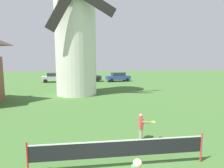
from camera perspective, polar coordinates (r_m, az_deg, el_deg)
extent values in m
cylinder|color=silver|center=(20.01, -11.26, 12.52)|extent=(4.21, 4.21, 10.98)
cylinder|color=red|center=(6.84, -24.94, -20.38)|extent=(0.06, 0.06, 1.10)
cylinder|color=red|center=(7.66, 26.07, -17.35)|extent=(0.06, 0.06, 1.10)
cube|color=black|center=(6.56, 2.36, -19.67)|extent=(5.92, 0.01, 0.55)
cube|color=white|center=(6.43, 2.38, -17.33)|extent=(5.92, 0.02, 0.04)
sphere|color=#DBB28E|center=(4.58, 7.96, -23.41)|extent=(0.21, 0.21, 0.21)
cylinder|color=#9E937F|center=(8.87, 8.78, -15.06)|extent=(0.11, 0.11, 0.57)
cylinder|color=#9E937F|center=(8.75, 9.12, -15.39)|extent=(0.11, 0.11, 0.57)
cube|color=#DB4C4C|center=(8.62, 9.02, -11.94)|extent=(0.17, 0.29, 0.50)
sphere|color=tan|center=(8.51, 9.07, -9.77)|extent=(0.19, 0.19, 0.19)
cylinder|color=tan|center=(8.78, 8.60, -11.69)|extent=(0.08, 0.08, 0.38)
cylinder|color=tan|center=(8.52, 10.51, -11.68)|extent=(0.39, 0.11, 0.14)
cylinder|color=yellow|center=(8.57, 11.46, -11.57)|extent=(0.22, 0.04, 0.04)
ellipsoid|color=yellow|center=(8.66, 12.83, -11.42)|extent=(0.20, 0.25, 0.03)
cube|color=silver|center=(32.38, -17.54, 1.73)|extent=(4.16, 2.12, 0.70)
cube|color=#2D333D|center=(32.33, -17.58, 2.84)|extent=(2.39, 1.73, 0.56)
cylinder|color=black|center=(33.19, -15.07, 1.34)|extent=(0.62, 0.24, 0.60)
cylinder|color=black|center=(31.50, -15.16, 1.03)|extent=(0.62, 0.24, 0.60)
cylinder|color=black|center=(33.38, -19.74, 1.20)|extent=(0.62, 0.24, 0.60)
cylinder|color=black|center=(31.70, -20.07, 0.87)|extent=(0.62, 0.24, 0.60)
cube|color=#1E232D|center=(31.97, -7.23, 1.95)|extent=(4.28, 1.90, 0.70)
cube|color=#2D333D|center=(31.92, -7.25, 3.08)|extent=(2.42, 1.61, 0.56)
cylinder|color=black|center=(32.95, -4.81, 1.53)|extent=(0.61, 0.21, 0.60)
cylinder|color=black|center=(31.27, -4.53, 1.22)|extent=(0.61, 0.21, 0.60)
cylinder|color=black|center=(32.82, -9.79, 1.43)|extent=(0.61, 0.21, 0.60)
cylinder|color=black|center=(31.12, -9.78, 1.11)|extent=(0.61, 0.21, 0.60)
cube|color=#334C99|center=(31.91, 1.92, 1.99)|extent=(4.30, 2.28, 0.70)
cube|color=#2D333D|center=(31.86, 1.93, 3.12)|extent=(2.49, 1.82, 0.56)
cylinder|color=black|center=(33.19, 3.76, 1.58)|extent=(0.62, 0.27, 0.60)
cylinder|color=black|center=(31.60, 4.79, 1.28)|extent=(0.62, 0.27, 0.60)
cylinder|color=black|center=(32.37, -0.89, 1.45)|extent=(0.62, 0.27, 0.60)
cylinder|color=black|center=(30.74, -0.07, 1.13)|extent=(0.62, 0.27, 0.60)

